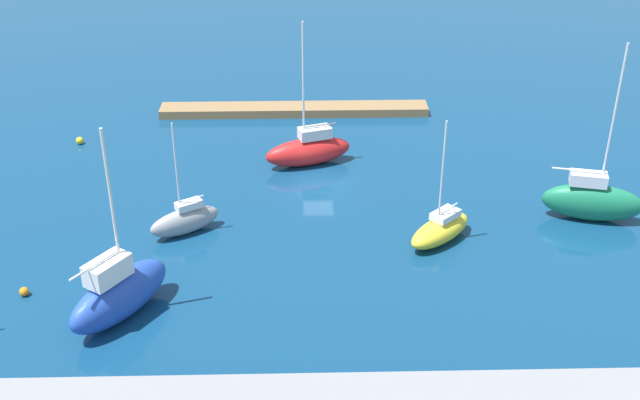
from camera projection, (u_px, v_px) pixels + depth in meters
water at (318, 182)px, 64.89m from camera, size 160.00×160.00×0.00m
pier_dock at (294, 110)px, 77.60m from camera, size 26.26×2.61×0.82m
sailboat_gray_off_beacon at (185, 220)px, 57.20m from camera, size 5.35×4.10×8.78m
sailboat_green_far_north at (592, 200)px, 58.71m from camera, size 7.65×3.78×13.72m
sailboat_yellow_center_basin at (440, 229)px, 56.27m from camera, size 5.78×5.57×9.43m
sailboat_blue_east_end at (119, 293)px, 48.05m from camera, size 6.39×7.81×12.53m
sailboat_red_near_pier at (309, 150)px, 67.10m from camera, size 7.84×4.44×12.54m
mooring_buoy_orange at (24, 292)px, 50.67m from camera, size 0.61×0.61×0.61m
mooring_buoy_yellow at (80, 141)px, 71.29m from camera, size 0.66×0.66×0.66m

